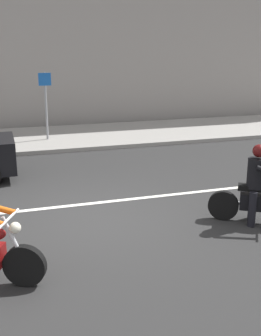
{
  "coord_description": "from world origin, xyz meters",
  "views": [
    {
      "loc": [
        -1.66,
        -7.91,
        3.38
      ],
      "look_at": [
        0.72,
        -0.37,
        1.13
      ],
      "focal_mm": 45.52,
      "sensor_mm": 36.0,
      "label": 1
    }
  ],
  "objects": [
    {
      "name": "lane_marking_stripe",
      "position": [
        0.33,
        0.9,
        0.0
      ],
      "size": [
        18.0,
        0.14,
        0.01
      ],
      "primitive_type": "cube",
      "color": "silver",
      "rests_on": "ground_plane"
    },
    {
      "name": "sidewalk_slab",
      "position": [
        0.0,
        8.0,
        0.07
      ],
      "size": [
        40.0,
        4.4,
        0.14
      ],
      "primitive_type": "cube",
      "color": "gray",
      "rests_on": "ground_plane"
    },
    {
      "name": "ground_plane",
      "position": [
        0.0,
        0.0,
        0.0
      ],
      "size": [
        80.0,
        80.0,
        0.0
      ],
      "primitive_type": "plane",
      "color": "#272727"
    },
    {
      "name": "street_sign_post",
      "position": [
        0.05,
        7.51,
        1.6
      ],
      "size": [
        0.44,
        0.08,
        2.4
      ],
      "color": "gray",
      "rests_on": "sidewalk_slab"
    },
    {
      "name": "motorcycle_with_rider_black_leather",
      "position": [
        3.13,
        -1.17,
        0.65
      ],
      "size": [
        1.75,
        1.2,
        1.6
      ],
      "color": "black",
      "rests_on": "ground_plane"
    }
  ]
}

